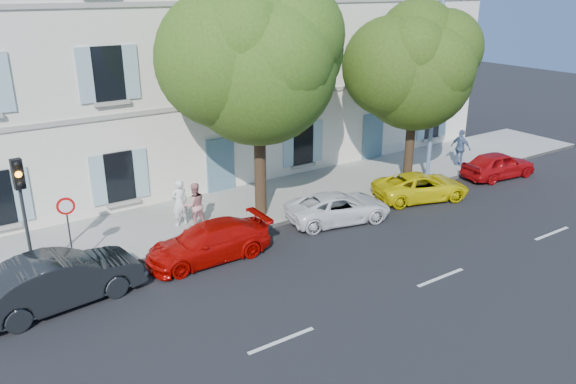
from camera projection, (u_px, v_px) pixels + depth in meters
ground at (358, 234)px, 20.79m from camera, size 90.00×90.00×0.00m
sidewalk at (291, 196)px, 24.23m from camera, size 36.00×4.50×0.15m
kerb at (321, 212)px, 22.54m from camera, size 36.00×0.16×0.16m
building at (223, 44)px, 26.65m from camera, size 28.00×7.00×12.00m
car_dark_sedan at (60, 280)px, 15.99m from camera, size 4.80×2.13×1.53m
car_red_coupe at (208, 242)px, 18.67m from camera, size 4.28×1.78×1.24m
car_white_coupe at (339, 207)px, 21.72m from camera, size 4.43×2.74×1.15m
car_yellow_supercar at (421, 186)px, 23.97m from camera, size 4.50×3.03×1.15m
car_red_hatchback at (498, 165)px, 26.62m from camera, size 3.90×1.92×1.28m
tree_left at (258, 67)px, 20.24m from camera, size 5.75×5.75×8.91m
tree_right at (415, 73)px, 24.16m from camera, size 5.02×5.02×7.74m
traffic_light at (21, 193)px, 16.40m from camera, size 0.32×0.44×3.85m
road_sign at (67, 218)px, 17.35m from camera, size 0.55×0.14×2.42m
street_lamp at (440, 71)px, 24.37m from camera, size 0.48×1.90×8.84m
pedestrian_a at (180, 203)px, 20.87m from camera, size 0.68×0.46×1.80m
pedestrian_b at (195, 205)px, 20.74m from camera, size 0.89×0.72×1.72m
pedestrian_c at (461, 148)px, 27.84m from camera, size 0.59×1.12×1.82m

